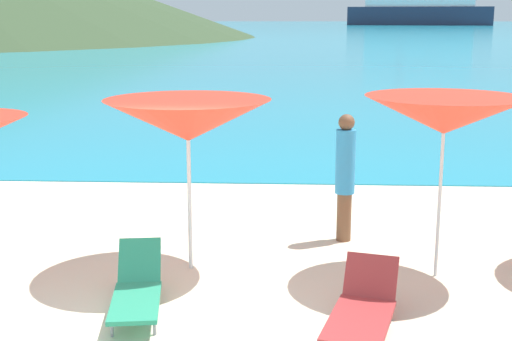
% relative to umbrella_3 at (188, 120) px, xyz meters
% --- Properties ---
extents(ground_plane, '(50.00, 100.00, 0.30)m').
position_rel_umbrella_3_xyz_m(ground_plane, '(-0.03, 7.93, -2.16)').
color(ground_plane, beige).
extents(ocean_water, '(650.00, 440.00, 0.02)m').
position_rel_umbrella_3_xyz_m(ocean_water, '(-0.03, 224.88, -2.00)').
color(ocean_water, teal).
rests_on(ocean_water, ground_plane).
extents(umbrella_3, '(2.28, 2.28, 2.29)m').
position_rel_umbrella_3_xyz_m(umbrella_3, '(0.00, 0.00, 0.00)').
color(umbrella_3, silver).
rests_on(umbrella_3, ground_plane).
extents(umbrella_4, '(2.04, 2.04, 2.36)m').
position_rel_umbrella_3_xyz_m(umbrella_4, '(3.24, -0.14, 0.11)').
color(umbrella_4, silver).
rests_on(umbrella_4, ground_plane).
extents(lounge_chair_1, '(0.98, 1.61, 0.65)m').
position_rel_umbrella_3_xyz_m(lounge_chair_1, '(2.13, -1.80, -1.76)').
color(lounge_chair_1, '#A53333').
rests_on(lounge_chair_1, ground_plane).
extents(lounge_chair_7, '(0.72, 1.58, 0.68)m').
position_rel_umbrella_3_xyz_m(lounge_chair_7, '(-0.40, -1.50, -1.71)').
color(lounge_chair_7, '#268C66').
rests_on(lounge_chair_7, ground_plane).
extents(beachgoer_0, '(0.29, 0.29, 1.93)m').
position_rel_umbrella_3_xyz_m(beachgoer_0, '(2.14, 1.31, -0.96)').
color(beachgoer_0, brown).
rests_on(beachgoer_0, ground_plane).
extents(cruise_ship, '(51.96, 18.66, 20.95)m').
position_rel_umbrella_3_xyz_m(cruise_ship, '(47.61, 255.75, 5.97)').
color(cruise_ship, '#262D47').
rests_on(cruise_ship, ocean_water).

